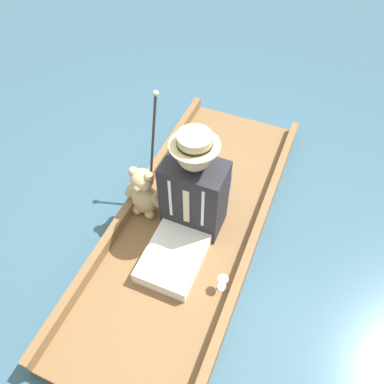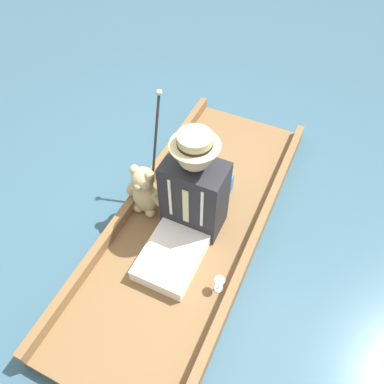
% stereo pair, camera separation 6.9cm
% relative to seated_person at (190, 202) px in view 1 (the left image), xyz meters
% --- Properties ---
extents(ground_plane, '(16.00, 16.00, 0.00)m').
position_rel_seated_person_xyz_m(ground_plane, '(0.01, -0.05, -0.44)').
color(ground_plane, '#385B70').
extents(punt_boat, '(1.03, 2.66, 0.21)m').
position_rel_seated_person_xyz_m(punt_boat, '(0.01, -0.05, -0.37)').
color(punt_boat, brown).
rests_on(punt_boat, ground_plane).
extents(seat_cushion, '(0.36, 0.25, 0.17)m').
position_rel_seated_person_xyz_m(seat_cushion, '(0.03, -0.37, -0.24)').
color(seat_cushion, teal).
rests_on(seat_cushion, punt_boat).
extents(seated_person, '(0.43, 0.79, 0.87)m').
position_rel_seated_person_xyz_m(seated_person, '(0.00, 0.00, 0.00)').
color(seated_person, white).
rests_on(seated_person, punt_boat).
extents(teddy_bear, '(0.32, 0.19, 0.46)m').
position_rel_seated_person_xyz_m(teddy_bear, '(0.38, -0.02, -0.11)').
color(teddy_bear, tan).
rests_on(teddy_bear, punt_boat).
extents(wine_glass, '(0.07, 0.07, 0.13)m').
position_rel_seated_person_xyz_m(wine_glass, '(-0.38, 0.36, -0.23)').
color(wine_glass, silver).
rests_on(wine_glass, punt_boat).
extents(walking_cane, '(0.04, 0.28, 0.84)m').
position_rel_seated_person_xyz_m(walking_cane, '(0.43, -0.32, 0.16)').
color(walking_cane, '#2D2823').
rests_on(walking_cane, punt_boat).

